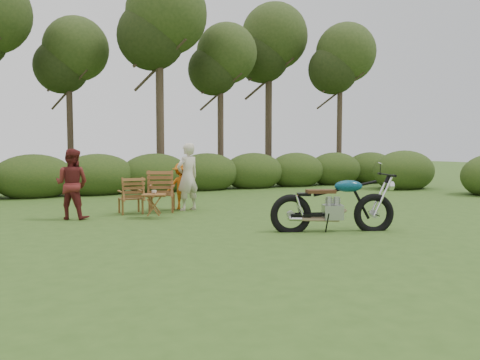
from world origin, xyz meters
name	(u,v)px	position (x,y,z in m)	size (l,w,h in m)	color
ground	(290,233)	(0.00, 0.00, 0.00)	(80.00, 80.00, 0.00)	#32511B
tree_line	(162,88)	(0.50, 9.74, 3.81)	(22.52, 11.62, 8.14)	#33271C
motorcycle	(332,231)	(0.81, -0.21, 0.00)	(2.26, 0.86, 1.29)	#0B6D90
lawn_chair_right	(162,212)	(-1.32, 3.86, 0.00)	(0.71, 0.71, 1.03)	#5E2B17
lawn_chair_left	(131,214)	(-2.09, 3.87, 0.00)	(0.60, 0.60, 0.88)	brown
side_table	(154,206)	(-1.79, 2.89, 0.28)	(0.53, 0.45, 0.55)	brown
cup	(154,192)	(-1.78, 2.92, 0.59)	(0.11, 0.11, 0.09)	#C1B29F
adult_a	(188,210)	(-0.65, 3.81, 0.00)	(0.62, 0.41, 1.71)	beige
adult_b	(73,219)	(-3.46, 3.60, 0.00)	(0.76, 0.59, 1.57)	maroon
child	(181,209)	(-0.72, 4.11, 0.00)	(0.77, 0.44, 1.20)	#C66012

